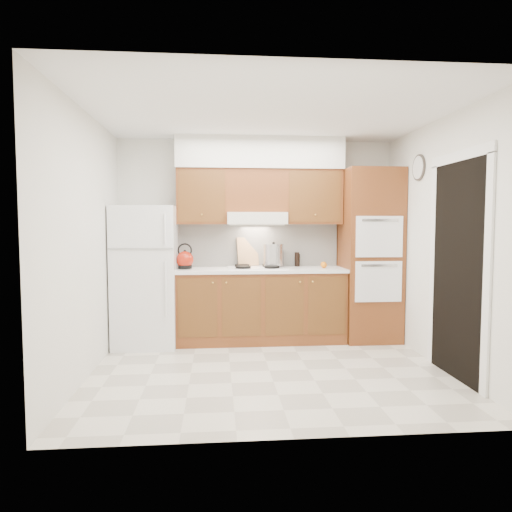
{
  "coord_description": "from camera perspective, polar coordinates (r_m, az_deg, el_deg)",
  "views": [
    {
      "loc": [
        -0.53,
        -4.55,
        1.5
      ],
      "look_at": [
        -0.1,
        0.45,
        1.15
      ],
      "focal_mm": 32.0,
      "sensor_mm": 36.0,
      "label": 1
    }
  ],
  "objects": [
    {
      "name": "floor",
      "position": [
        4.82,
        1.7,
        -14.13
      ],
      "size": [
        3.6,
        3.6,
        0.0
      ],
      "primitive_type": "plane",
      "color": "beige",
      "rests_on": "ground"
    },
    {
      "name": "ceiling",
      "position": [
        4.71,
        1.77,
        17.48
      ],
      "size": [
        3.6,
        3.6,
        0.0
      ],
      "primitive_type": "plane",
      "color": "white",
      "rests_on": "wall_back"
    },
    {
      "name": "wall_back",
      "position": [
        6.08,
        0.09,
        2.1
      ],
      "size": [
        3.6,
        0.02,
        2.6
      ],
      "primitive_type": "cube",
      "color": "white",
      "rests_on": "floor"
    },
    {
      "name": "wall_left",
      "position": [
        4.73,
        -20.48,
        1.31
      ],
      "size": [
        0.02,
        3.0,
        2.6
      ],
      "primitive_type": "cube",
      "color": "white",
      "rests_on": "floor"
    },
    {
      "name": "wall_right",
      "position": [
        5.12,
        22.18,
        1.45
      ],
      "size": [
        0.02,
        3.0,
        2.6
      ],
      "primitive_type": "cube",
      "color": "white",
      "rests_on": "floor"
    },
    {
      "name": "fridge",
      "position": [
        5.8,
        -13.58,
        -2.46
      ],
      "size": [
        0.75,
        0.72,
        1.72
      ],
      "primitive_type": "cube",
      "color": "white",
      "rests_on": "floor"
    },
    {
      "name": "base_cabinets",
      "position": [
        5.87,
        0.59,
        -6.31
      ],
      "size": [
        2.11,
        0.6,
        0.9
      ],
      "primitive_type": "cube",
      "color": "brown",
      "rests_on": "floor"
    },
    {
      "name": "countertop",
      "position": [
        5.8,
        0.6,
        -1.75
      ],
      "size": [
        2.13,
        0.62,
        0.04
      ],
      "primitive_type": "cube",
      "color": "white",
      "rests_on": "base_cabinets"
    },
    {
      "name": "backsplash",
      "position": [
        6.07,
        0.34,
        1.35
      ],
      "size": [
        2.11,
        0.03,
        0.56
      ],
      "primitive_type": "cube",
      "color": "white",
      "rests_on": "countertop"
    },
    {
      "name": "oven_cabinet",
      "position": [
        6.07,
        14.03,
        0.09
      ],
      "size": [
        0.7,
        0.65,
        2.2
      ],
      "primitive_type": "cube",
      "color": "brown",
      "rests_on": "floor"
    },
    {
      "name": "upper_cab_left",
      "position": [
        5.9,
        -6.76,
        7.36
      ],
      "size": [
        0.63,
        0.33,
        0.7
      ],
      "primitive_type": "cube",
      "color": "brown",
      "rests_on": "wall_back"
    },
    {
      "name": "upper_cab_right",
      "position": [
        6.03,
        7.07,
        7.29
      ],
      "size": [
        0.73,
        0.33,
        0.7
      ],
      "primitive_type": "cube",
      "color": "brown",
      "rests_on": "wall_back"
    },
    {
      "name": "range_hood",
      "position": [
        5.85,
        0.04,
        4.72
      ],
      "size": [
        0.75,
        0.45,
        0.15
      ],
      "primitive_type": "cube",
      "color": "silver",
      "rests_on": "wall_back"
    },
    {
      "name": "upper_cab_over_hood",
      "position": [
        5.93,
        -0.01,
        8.1
      ],
      "size": [
        0.75,
        0.33,
        0.55
      ],
      "primitive_type": "cube",
      "color": "brown",
      "rests_on": "range_hood"
    },
    {
      "name": "soffit",
      "position": [
        5.97,
        0.49,
        12.66
      ],
      "size": [
        2.13,
        0.36,
        0.4
      ],
      "primitive_type": "cube",
      "color": "silver",
      "rests_on": "wall_back"
    },
    {
      "name": "cooktop",
      "position": [
        5.81,
        0.09,
        -1.48
      ],
      "size": [
        0.74,
        0.5,
        0.01
      ],
      "primitive_type": "cube",
      "color": "white",
      "rests_on": "countertop"
    },
    {
      "name": "doorway",
      "position": [
        4.82,
        23.86,
        -1.71
      ],
      "size": [
        0.02,
        0.9,
        2.1
      ],
      "primitive_type": "cube",
      "color": "black",
      "rests_on": "floor"
    },
    {
      "name": "wall_clock",
      "position": [
        5.64,
        19.68,
        10.37
      ],
      "size": [
        0.02,
        0.3,
        0.3
      ],
      "primitive_type": "cylinder",
      "rotation": [
        0.0,
        1.57,
        0.0
      ],
      "color": "#3F3833",
      "rests_on": "wall_right"
    },
    {
      "name": "kettle",
      "position": [
        5.77,
        -8.88,
        -0.46
      ],
      "size": [
        0.27,
        0.27,
        0.21
      ],
      "primitive_type": "sphere",
      "rotation": [
        0.0,
        0.0,
        -0.32
      ],
      "color": "maroon",
      "rests_on": "countertop"
    },
    {
      "name": "cutting_board",
      "position": [
        6.03,
        -1.04,
        0.56
      ],
      "size": [
        0.3,
        0.16,
        0.37
      ],
      "primitive_type": "cube",
      "rotation": [
        -0.21,
        0.0,
        0.25
      ],
      "color": "tan",
      "rests_on": "countertop"
    },
    {
      "name": "stock_pot",
      "position": [
        5.88,
        2.2,
        0.12
      ],
      "size": [
        0.31,
        0.31,
        0.27
      ],
      "primitive_type": "cylinder",
      "rotation": [
        0.0,
        0.0,
        -0.26
      ],
      "color": "silver",
      "rests_on": "cooktop"
    },
    {
      "name": "condiment_a",
      "position": [
        6.08,
        3.19,
        -0.27
      ],
      "size": [
        0.08,
        0.08,
        0.22
      ],
      "primitive_type": "cylinder",
      "rotation": [
        0.0,
        0.0,
        -0.4
      ],
      "color": "black",
      "rests_on": "countertop"
    },
    {
      "name": "condiment_b",
      "position": [
        6.09,
        5.14,
        -0.41
      ],
      "size": [
        0.07,
        0.07,
        0.19
      ],
      "primitive_type": "cylinder",
      "rotation": [
        0.0,
        0.0,
        0.23
      ],
      "color": "black",
      "rests_on": "countertop"
    },
    {
      "name": "condiment_c",
      "position": [
        6.1,
        5.23,
        -0.51
      ],
      "size": [
        0.07,
        0.07,
        0.17
      ],
      "primitive_type": "cylinder",
      "rotation": [
        0.0,
        0.0,
        -0.2
      ],
      "color": "black",
      "rests_on": "countertop"
    },
    {
      "name": "orange_near",
      "position": [
        5.89,
        8.49,
        -1.14
      ],
      "size": [
        0.09,
        0.09,
        0.08
      ],
      "primitive_type": "sphere",
      "rotation": [
        0.0,
        0.0,
        0.22
      ],
      "color": "orange",
      "rests_on": "countertop"
    },
    {
      "name": "orange_far",
      "position": [
        5.95,
        8.44,
        -1.08
      ],
      "size": [
        0.1,
        0.1,
        0.08
      ],
      "primitive_type": "sphere",
      "rotation": [
        0.0,
        0.0,
        0.3
      ],
      "color": "orange",
      "rests_on": "countertop"
    }
  ]
}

